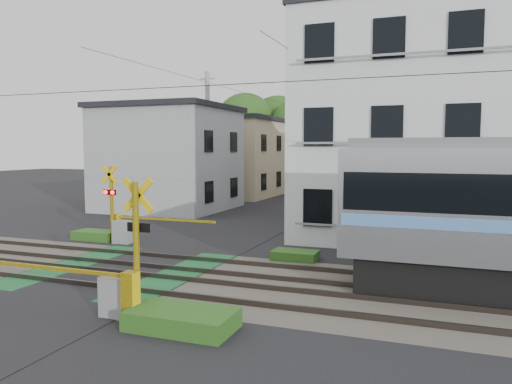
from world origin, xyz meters
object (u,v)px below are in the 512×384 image
at_px(crossing_signal_near, 120,286).
at_px(crossing_signal_far, 122,225).
at_px(apartment_block, 428,125).
at_px(pedestrian, 353,181).

height_order(crossing_signal_near, crossing_signal_far, same).
height_order(apartment_block, pedestrian, apartment_block).
distance_m(crossing_signal_far, apartment_block, 13.14).
relative_size(crossing_signal_near, pedestrian, 2.74).
xyz_separation_m(crossing_signal_near, crossing_signal_far, (-5.17, 7.31, 0.00)).
relative_size(apartment_block, pedestrian, 5.91).
distance_m(apartment_block, pedestrian, 23.59).
height_order(crossing_signal_far, pedestrian, crossing_signal_far).
bearing_deg(pedestrian, apartment_block, 125.58).
bearing_deg(crossing_signal_far, pedestrian, 81.36).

